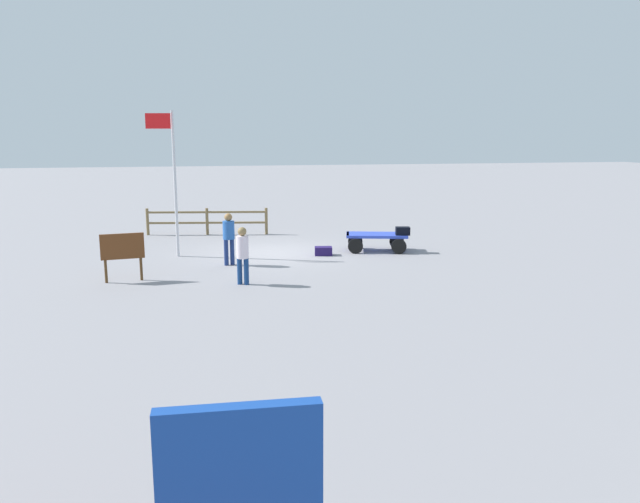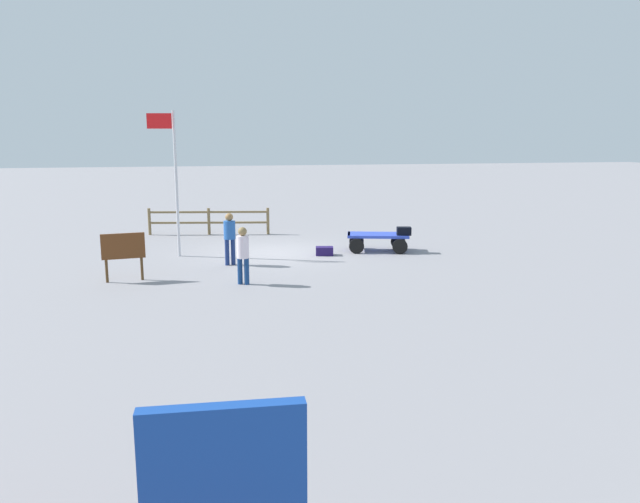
{
  "view_description": "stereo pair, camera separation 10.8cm",
  "coord_description": "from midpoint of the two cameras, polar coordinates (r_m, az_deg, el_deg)",
  "views": [
    {
      "loc": [
        2.61,
        21.54,
        4.21
      ],
      "look_at": [
        -0.52,
        6.0,
        1.16
      ],
      "focal_mm": 34.63,
      "sensor_mm": 36.0,
      "label": 1
    },
    {
      "loc": [
        2.51,
        21.56,
        4.21
      ],
      "look_at": [
        -0.52,
        6.0,
        1.16
      ],
      "focal_mm": 34.63,
      "sensor_mm": 36.0,
      "label": 2
    }
  ],
  "objects": [
    {
      "name": "luggage_cart",
      "position": [
        22.37,
        5.45,
        1.21
      ],
      "size": [
        2.36,
        1.62,
        0.64
      ],
      "color": "blue",
      "rests_on": "ground"
    },
    {
      "name": "signboard",
      "position": [
        18.5,
        -17.56,
        0.19
      ],
      "size": [
        1.21,
        0.24,
        1.4
      ],
      "color": "#4C3319",
      "rests_on": "ground"
    },
    {
      "name": "suitcase_maroon",
      "position": [
        22.15,
        7.9,
        1.88
      ],
      "size": [
        0.56,
        0.43,
        0.28
      ],
      "color": "black",
      "rests_on": "luggage_cart"
    },
    {
      "name": "flagpole",
      "position": [
        21.62,
        -13.29,
        7.17
      ],
      "size": [
        0.93,
        0.23,
        4.96
      ],
      "color": "silver",
      "rests_on": "ground"
    },
    {
      "name": "worker_trailing",
      "position": [
        20.04,
        -8.2,
        1.61
      ],
      "size": [
        0.45,
        0.45,
        1.69
      ],
      "color": "navy",
      "rests_on": "ground"
    },
    {
      "name": "suitcase_grey",
      "position": [
        21.57,
        0.56,
        0.04
      ],
      "size": [
        0.66,
        0.48,
        0.3
      ],
      "color": "#22164F",
      "rests_on": "ground"
    },
    {
      "name": "ground_plane",
      "position": [
        22.1,
        -4.17,
        -0.11
      ],
      "size": [
        120.0,
        120.0,
        0.0
      ],
      "primitive_type": "plane",
      "color": "gray"
    },
    {
      "name": "worker_lead",
      "position": [
        17.4,
        -6.96,
        0.04
      ],
      "size": [
        0.45,
        0.45,
        1.64
      ],
      "color": "navy",
      "rests_on": "ground"
    },
    {
      "name": "wooden_fence",
      "position": [
        26.33,
        -10.12,
        2.97
      ],
      "size": [
        5.02,
        0.9,
        1.12
      ],
      "color": "brown",
      "rests_on": "ground"
    }
  ]
}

